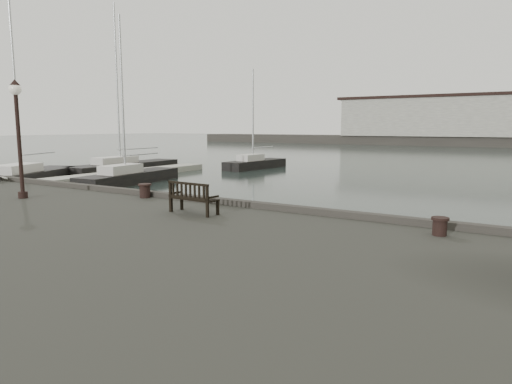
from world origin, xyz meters
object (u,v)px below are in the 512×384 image
at_px(bollard_left, 145,191).
at_px(bollard_right, 440,226).
at_px(bench, 193,204).
at_px(yacht_d, 255,166).
at_px(lamp_post, 18,123).
at_px(yacht_c, 130,180).
at_px(yacht_b, 125,169).
at_px(yacht_a, 26,179).

relative_size(bollard_left, bollard_right, 1.16).
distance_m(bench, yacht_d, 31.35).
distance_m(bollard_left, lamp_post, 4.79).
distance_m(bollard_left, yacht_c, 17.34).
relative_size(bench, yacht_d, 0.16).
xyz_separation_m(bench, bollard_left, (-3.31, 1.38, -0.04)).
distance_m(bench, yacht_b, 29.83).
height_order(yacht_b, yacht_c, yacht_b).
bearing_deg(yacht_a, bollard_right, -40.34).
xyz_separation_m(bollard_left, yacht_c, (-13.06, 11.31, -1.56)).
bearing_deg(yacht_c, bollard_right, -34.76).
distance_m(bollard_right, yacht_a, 30.85).
bearing_deg(lamp_post, bench, 7.77).
relative_size(lamp_post, yacht_c, 0.33).
height_order(bollard_left, yacht_c, yacht_c).
bearing_deg(yacht_b, bench, -40.65).
bearing_deg(bollard_right, lamp_post, -172.15).
height_order(bollard_left, bollard_right, bollard_left).
relative_size(lamp_post, yacht_a, 0.29).
distance_m(bollard_left, yacht_d, 28.63).
bearing_deg(yacht_c, bench, -45.20).
bearing_deg(lamp_post, bollard_left, 33.54).
bearing_deg(yacht_c, yacht_d, 77.50).
relative_size(yacht_b, yacht_c, 1.25).
bearing_deg(yacht_a, yacht_b, 65.58).
relative_size(bench, bollard_left, 3.22).
bearing_deg(yacht_c, bollard_left, -48.30).
relative_size(yacht_a, yacht_c, 1.16).
xyz_separation_m(lamp_post, yacht_a, (-16.44, 10.11, -3.89)).
bearing_deg(bollard_right, bench, -172.06).
distance_m(lamp_post, yacht_d, 29.81).
xyz_separation_m(bench, yacht_b, (-23.29, 18.56, -1.59)).
height_order(bollard_right, lamp_post, lamp_post).
bearing_deg(yacht_c, yacht_b, 132.27).
bearing_deg(yacht_a, yacht_d, 41.13).
height_order(yacht_a, yacht_b, yacht_b).
xyz_separation_m(bollard_right, yacht_c, (-22.81, 11.79, -1.52)).
xyz_separation_m(yacht_b, yacht_d, (8.23, 8.88, -0.01)).
distance_m(bench, lamp_post, 7.24).
distance_m(bollard_left, yacht_b, 26.39).
bearing_deg(bollard_right, yacht_b, 149.29).
bearing_deg(bench, bollard_left, 161.43).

